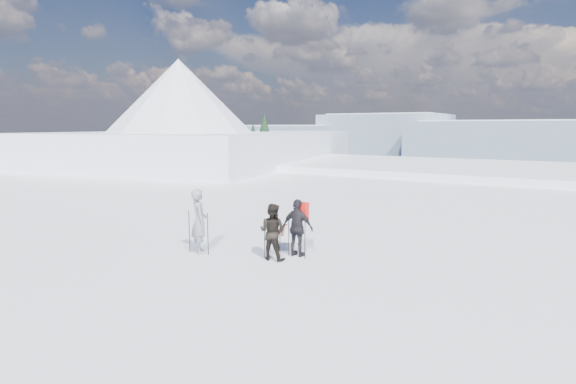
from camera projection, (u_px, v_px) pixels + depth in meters
name	position (u px, v px, depth m)	size (l,w,h in m)	color
lake_basin	(486.00, 253.00, 35.91)	(820.00, 820.00, 71.62)	white
near_ridge	(221.00, 192.00, 48.51)	(31.37, 35.68, 25.62)	white
skier_grey	(199.00, 221.00, 12.71)	(0.67, 0.44, 1.85)	gray
skier_dark	(272.00, 232.00, 12.10)	(0.75, 0.59, 1.55)	black
skier_pack	(298.00, 228.00, 12.41)	(0.94, 0.39, 1.61)	black
backpack	(302.00, 189.00, 12.47)	(0.34, 0.19, 0.50)	red
ski_poles	(255.00, 236.00, 12.36)	(3.15, 1.22, 1.22)	black
skis_loose	(281.00, 230.00, 15.67)	(0.91, 1.66, 0.03)	black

